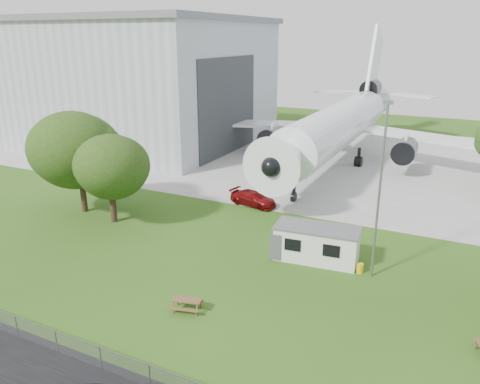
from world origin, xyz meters
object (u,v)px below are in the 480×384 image
at_px(picnic_west, 187,310).
at_px(hangar, 120,79).
at_px(airliner, 341,122).
at_px(site_cabin, 317,244).

bearing_deg(picnic_west, hangar, 119.90).
relative_size(hangar, airliner, 0.90).
bearing_deg(hangar, airliner, -0.22).
bearing_deg(airliner, picnic_west, -88.54).
distance_m(hangar, picnic_west, 54.63).
relative_size(airliner, site_cabin, 6.95).
bearing_deg(picnic_west, airliner, 77.97).
height_order(hangar, site_cabin, hangar).
bearing_deg(airliner, hangar, 179.78).
xyz_separation_m(airliner, picnic_west, (0.99, -38.97, -5.27)).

